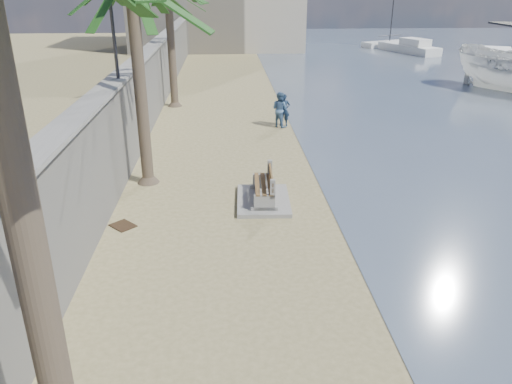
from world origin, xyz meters
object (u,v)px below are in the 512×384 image
yacht_near (495,60)px  sailboat_west (389,43)px  person_a (284,108)px  yacht_far (408,49)px  person_b (280,108)px  bench_far (263,189)px

yacht_near → sailboat_west: 14.70m
person_a → yacht_far: 31.98m
person_b → sailboat_west: size_ratio=0.19×
yacht_far → sailboat_west: sailboat_west is taller
person_a → sailboat_west: sailboat_west is taller
bench_far → person_a: size_ratio=1.40×
person_a → person_b: bearing=-143.9°
yacht_near → yacht_far: 9.68m
person_a → yacht_near: bearing=42.3°
person_b → person_a: bearing=-99.3°
bench_far → sailboat_west: sailboat_west is taller
person_a → yacht_far: bearing=59.5°
yacht_near → sailboat_west: (-5.23, 13.74, -0.01)m
person_a → yacht_far: size_ratio=0.24×
yacht_far → bench_far: bearing=134.1°
bench_far → yacht_near: bearing=51.6°
person_b → bench_far: bearing=125.1°
bench_far → person_b: (1.54, 9.37, 0.52)m
person_b → sailboat_west: bearing=-71.4°
person_b → yacht_far: person_b is taller
sailboat_west → person_b: bearing=-115.8°
bench_far → person_a: 9.72m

